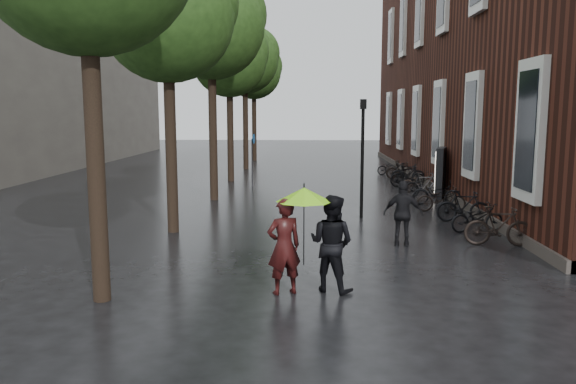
{
  "coord_description": "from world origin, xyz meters",
  "views": [
    {
      "loc": [
        -0.18,
        -8.92,
        3.48
      ],
      "look_at": [
        -0.69,
        5.26,
        1.44
      ],
      "focal_mm": 35.0,
      "sensor_mm": 36.0,
      "label": 1
    }
  ],
  "objects_px": {
    "pedestrian_walking": "(403,214)",
    "parked_bicycles": "(429,188)",
    "person_burgundy": "(284,246)",
    "lamp_post": "(362,147)",
    "person_black": "(331,243)",
    "ad_lightbox": "(440,173)"
  },
  "relations": [
    {
      "from": "person_black",
      "to": "pedestrian_walking",
      "type": "xyz_separation_m",
      "value": [
        2.02,
        3.76,
        -0.09
      ]
    },
    {
      "from": "person_burgundy",
      "to": "pedestrian_walking",
      "type": "xyz_separation_m",
      "value": [
        2.93,
        3.98,
        -0.07
      ]
    },
    {
      "from": "person_burgundy",
      "to": "parked_bicycles",
      "type": "bearing_deg",
      "value": -136.44
    },
    {
      "from": "lamp_post",
      "to": "ad_lightbox",
      "type": "bearing_deg",
      "value": 51.64
    },
    {
      "from": "person_burgundy",
      "to": "person_black",
      "type": "height_order",
      "value": "person_black"
    },
    {
      "from": "person_burgundy",
      "to": "ad_lightbox",
      "type": "height_order",
      "value": "ad_lightbox"
    },
    {
      "from": "person_burgundy",
      "to": "lamp_post",
      "type": "bearing_deg",
      "value": -128.3
    },
    {
      "from": "pedestrian_walking",
      "to": "lamp_post",
      "type": "xyz_separation_m",
      "value": [
        -0.71,
        3.86,
        1.49
      ]
    },
    {
      "from": "ad_lightbox",
      "to": "lamp_post",
      "type": "xyz_separation_m",
      "value": [
        -3.61,
        -4.57,
        1.33
      ]
    },
    {
      "from": "person_black",
      "to": "person_burgundy",
      "type": "bearing_deg",
      "value": 41.36
    },
    {
      "from": "person_black",
      "to": "pedestrian_walking",
      "type": "height_order",
      "value": "person_black"
    },
    {
      "from": "parked_bicycles",
      "to": "person_black",
      "type": "bearing_deg",
      "value": -110.48
    },
    {
      "from": "person_burgundy",
      "to": "pedestrian_walking",
      "type": "relative_size",
      "value": 1.09
    },
    {
      "from": "pedestrian_walking",
      "to": "lamp_post",
      "type": "height_order",
      "value": "lamp_post"
    },
    {
      "from": "parked_bicycles",
      "to": "lamp_post",
      "type": "bearing_deg",
      "value": -127.17
    },
    {
      "from": "person_burgundy",
      "to": "lamp_post",
      "type": "relative_size",
      "value": 0.48
    },
    {
      "from": "pedestrian_walking",
      "to": "ad_lightbox",
      "type": "bearing_deg",
      "value": -98.78
    },
    {
      "from": "person_burgundy",
      "to": "pedestrian_walking",
      "type": "height_order",
      "value": "person_burgundy"
    },
    {
      "from": "pedestrian_walking",
      "to": "parked_bicycles",
      "type": "distance_m",
      "value": 8.22
    },
    {
      "from": "pedestrian_walking",
      "to": "lamp_post",
      "type": "distance_m",
      "value": 4.2
    },
    {
      "from": "person_black",
      "to": "lamp_post",
      "type": "distance_m",
      "value": 7.86
    },
    {
      "from": "person_burgundy",
      "to": "parked_bicycles",
      "type": "distance_m",
      "value": 12.98
    }
  ]
}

